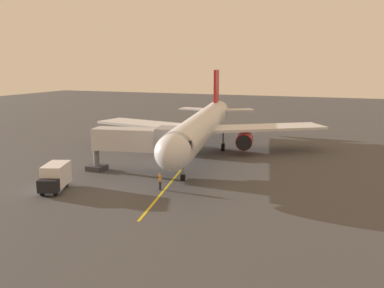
% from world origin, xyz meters
% --- Properties ---
extents(ground_plane, '(220.00, 220.00, 0.00)m').
position_xyz_m(ground_plane, '(0.00, 0.00, 0.00)').
color(ground_plane, '#424244').
extents(apron_lead_in_line, '(7.83, 39.32, 0.01)m').
position_xyz_m(apron_lead_in_line, '(-1.84, 8.86, 0.01)').
color(apron_lead_in_line, yellow).
rests_on(apron_lead_in_line, ground).
extents(airplane, '(34.17, 40.14, 11.50)m').
position_xyz_m(airplane, '(-1.79, 2.59, 4.00)').
color(airplane, silver).
rests_on(airplane, ground).
extents(jet_bridge, '(11.51, 4.82, 5.40)m').
position_xyz_m(jet_bridge, '(1.34, 14.68, 3.76)').
color(jet_bridge, '#B7B7BC').
rests_on(jet_bridge, ground).
extents(ground_crew_marshaller, '(0.39, 0.47, 1.71)m').
position_xyz_m(ground_crew_marshaller, '(-3.55, 20.10, 0.89)').
color(ground_crew_marshaller, '#23232D').
rests_on(ground_crew_marshaller, ground).
extents(box_truck_near_nose, '(3.41, 4.99, 2.62)m').
position_xyz_m(box_truck_near_nose, '(6.13, 24.06, 1.39)').
color(box_truck_near_nose, black).
rests_on(box_truck_near_nose, ground).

